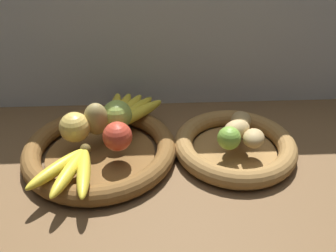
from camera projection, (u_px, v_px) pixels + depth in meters
ground_plane at (175, 163)px, 89.39cm from camera, size 140.00×90.00×3.00cm
back_wall at (169, 15)px, 98.86cm from camera, size 140.00×3.00×55.00cm
fruit_bowl_left at (100, 150)px, 88.02cm from camera, size 37.78×37.78×4.70cm
fruit_bowl_right at (235, 146)px, 89.42cm from camera, size 30.78×30.78×4.70cm
apple_golden_left at (75, 127)px, 85.23cm from camera, size 7.44×7.44×7.44cm
apple_green_back at (117, 115)px, 89.86cm from camera, size 7.65×7.65×7.65cm
apple_red_right at (117, 136)px, 82.36cm from camera, size 6.99×6.99×6.99cm
pear_brown at (96, 119)px, 87.23cm from camera, size 7.87×7.56×8.64cm
banana_bunch_front at (71, 170)px, 75.44cm from camera, size 14.25×17.78×2.87cm
banana_bunch_back at (127, 111)px, 96.14cm from camera, size 15.18×19.29×3.01cm
potato_back at (241, 120)px, 90.91cm from camera, size 6.64×7.44×4.22cm
potato_small at (254, 138)px, 84.22cm from camera, size 7.24×7.66×4.16cm
potato_large at (237, 130)px, 86.75cm from camera, size 8.51×7.55×4.81cm
lime_near at (229, 138)px, 82.97cm from camera, size 5.60×5.60×5.60cm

